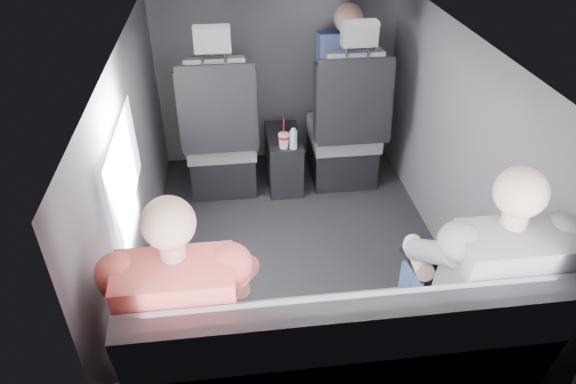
{
  "coord_description": "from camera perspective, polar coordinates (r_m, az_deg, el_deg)",
  "views": [
    {
      "loc": [
        -0.38,
        -2.41,
        2.15
      ],
      "look_at": [
        -0.08,
        -0.05,
        0.53
      ],
      "focal_mm": 32.0,
      "sensor_mm": 36.0,
      "label": 1
    }
  ],
  "objects": [
    {
      "name": "floor",
      "position": [
        3.25,
        1.34,
        -7.21
      ],
      "size": [
        2.6,
        2.6,
        0.0
      ],
      "primitive_type": "plane",
      "color": "black",
      "rests_on": "ground"
    },
    {
      "name": "ceiling",
      "position": [
        2.57,
        1.76,
        16.0
      ],
      "size": [
        2.6,
        2.6,
        0.0
      ],
      "primitive_type": "plane",
      "rotation": [
        3.14,
        0.0,
        0.0
      ],
      "color": "#B2B2AD",
      "rests_on": "panel_back"
    },
    {
      "name": "panel_left",
      "position": [
        2.88,
        -16.52,
        1.73
      ],
      "size": [
        0.02,
        2.6,
        1.35
      ],
      "primitive_type": "cube",
      "color": "#56565B",
      "rests_on": "floor"
    },
    {
      "name": "panel_right",
      "position": [
        3.1,
        18.24,
        3.93
      ],
      "size": [
        0.02,
        2.6,
        1.35
      ],
      "primitive_type": "cube",
      "color": "#56565B",
      "rests_on": "floor"
    },
    {
      "name": "panel_front",
      "position": [
        4.01,
        -1.26,
        12.59
      ],
      "size": [
        1.8,
        0.02,
        1.35
      ],
      "primitive_type": "cube",
      "color": "#56565B",
      "rests_on": "floor"
    },
    {
      "name": "panel_back",
      "position": [
        1.89,
        7.59,
        -17.75
      ],
      "size": [
        1.8,
        0.02,
        1.35
      ],
      "primitive_type": "cube",
      "color": "#56565B",
      "rests_on": "floor"
    },
    {
      "name": "side_window",
      "position": [
        2.51,
        -17.68,
        2.45
      ],
      "size": [
        0.02,
        0.75,
        0.42
      ],
      "primitive_type": "cube",
      "color": "white",
      "rests_on": "panel_left"
    },
    {
      "name": "seatbelt",
      "position": [
        3.47,
        7.41,
        10.95
      ],
      "size": [
        0.35,
        0.11,
        0.59
      ],
      "primitive_type": "cube",
      "rotation": [
        -0.14,
        0.49,
        0.0
      ],
      "color": "black",
      "rests_on": "front_seat_right"
    },
    {
      "name": "front_seat_left",
      "position": [
        3.69,
        -7.43,
        5.59
      ],
      "size": [
        0.52,
        0.58,
        1.26
      ],
      "color": "black",
      "rests_on": "floor"
    },
    {
      "name": "front_seat_right",
      "position": [
        3.78,
        6.38,
        6.41
      ],
      "size": [
        0.52,
        0.58,
        1.26
      ],
      "color": "black",
      "rests_on": "floor"
    },
    {
      "name": "center_console",
      "position": [
        3.84,
        -0.5,
        3.7
      ],
      "size": [
        0.24,
        0.48,
        0.41
      ],
      "color": "black",
      "rests_on": "floor"
    },
    {
      "name": "rear_bench",
      "position": [
        2.31,
        5.44,
        -18.79
      ],
      "size": [
        1.6,
        0.57,
        0.92
      ],
      "color": "#5E5E63",
      "rests_on": "floor"
    },
    {
      "name": "soda_cup",
      "position": [
        3.56,
        -0.47,
        5.78
      ],
      "size": [
        0.08,
        0.08,
        0.23
      ],
      "color": "white",
      "rests_on": "center_console"
    },
    {
      "name": "water_bottle",
      "position": [
        3.55,
        0.6,
        5.88
      ],
      "size": [
        0.05,
        0.05,
        0.15
      ],
      "color": "#B1DCF0",
      "rests_on": "center_console"
    },
    {
      "name": "laptop_white",
      "position": [
        2.23,
        -12.34,
        -9.74
      ],
      "size": [
        0.37,
        0.36,
        0.25
      ],
      "color": "silver",
      "rests_on": "passenger_rear_left"
    },
    {
      "name": "laptop_black",
      "position": [
        2.39,
        17.39,
        -7.17
      ],
      "size": [
        0.35,
        0.32,
        0.23
      ],
      "color": "black",
      "rests_on": "passenger_rear_right"
    },
    {
      "name": "passenger_rear_left",
      "position": [
        2.11,
        -11.14,
        -12.77
      ],
      "size": [
        0.51,
        0.63,
        1.23
      ],
      "color": "#313236",
      "rests_on": "rear_bench"
    },
    {
      "name": "passenger_rear_right",
      "position": [
        2.3,
        20.24,
        -9.38
      ],
      "size": [
        0.52,
        0.64,
        1.26
      ],
      "color": "navy",
      "rests_on": "rear_bench"
    },
    {
      "name": "passenger_front_right",
      "position": [
        3.87,
        6.33,
        12.84
      ],
      "size": [
        0.41,
        0.41,
        0.83
      ],
      "color": "navy",
      "rests_on": "front_seat_right"
    }
  ]
}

